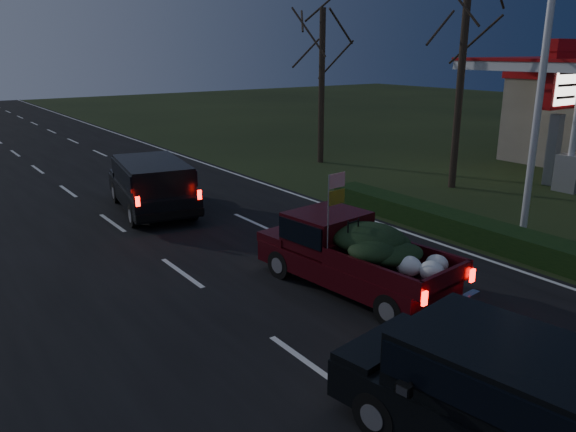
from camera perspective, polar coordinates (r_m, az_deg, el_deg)
ground at (r=9.98m, az=2.02°, el=-14.77°), size 120.00×120.00×0.00m
road_asphalt at (r=9.98m, az=2.02°, el=-14.72°), size 14.00×120.00×0.02m
hedge_row at (r=16.99m, az=16.92°, el=-0.92°), size 1.00×10.00×0.60m
light_pole at (r=17.13m, az=24.81°, el=16.07°), size 0.50×0.90×9.16m
gas_price_pylon at (r=24.30m, az=26.05°, el=11.56°), size 2.00×0.41×5.57m
gas_canopy at (r=26.51m, az=26.44°, el=13.06°), size 7.10×6.10×4.88m
bare_tree_mid at (r=22.46m, az=17.63°, el=18.78°), size 3.60×3.60×8.50m
bare_tree_far at (r=26.65m, az=3.50°, el=16.60°), size 3.60×3.60×7.00m
pickup_truck at (r=12.53m, az=6.67°, el=-3.50°), size 2.28×4.84×2.45m
lead_suv at (r=18.96m, az=-13.65°, el=3.50°), size 2.86×5.16×1.40m
rear_suv at (r=7.98m, az=23.00°, el=-16.54°), size 2.64×4.87×1.33m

